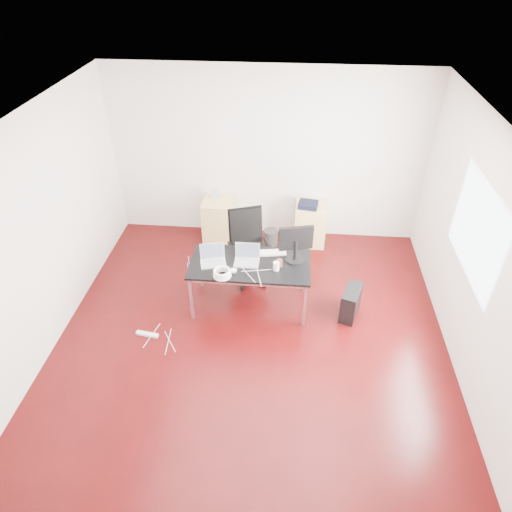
# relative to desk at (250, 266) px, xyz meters

# --- Properties ---
(room_shell) EXTENTS (5.00, 5.00, 5.00)m
(room_shell) POSITION_rel_desk_xyz_m (0.12, -0.54, 0.73)
(room_shell) COLOR #360607
(room_shell) RESTS_ON ground
(desk) EXTENTS (1.60, 0.80, 0.73)m
(desk) POSITION_rel_desk_xyz_m (0.00, 0.00, 0.00)
(desk) COLOR black
(desk) RESTS_ON ground
(office_chair) EXTENTS (0.61, 0.62, 1.08)m
(office_chair) POSITION_rel_desk_xyz_m (-0.10, 0.66, -0.07)
(office_chair) COLOR black
(office_chair) RESTS_ON ground
(filing_cabinet_left) EXTENTS (0.50, 0.50, 0.70)m
(filing_cabinet_left) POSITION_rel_desk_xyz_m (-0.70, 1.68, -0.33)
(filing_cabinet_left) COLOR tan
(filing_cabinet_left) RESTS_ON ground
(filing_cabinet_right) EXTENTS (0.50, 0.50, 0.70)m
(filing_cabinet_right) POSITION_rel_desk_xyz_m (0.83, 1.68, -0.33)
(filing_cabinet_right) COLOR tan
(filing_cabinet_right) RESTS_ON ground
(pc_tower) EXTENTS (0.33, 0.49, 0.44)m
(pc_tower) POSITION_rel_desk_xyz_m (1.38, -0.09, -0.46)
(pc_tower) COLOR black
(pc_tower) RESTS_ON ground
(wastebasket) EXTENTS (0.26, 0.26, 0.28)m
(wastebasket) POSITION_rel_desk_xyz_m (0.19, 1.53, -0.54)
(wastebasket) COLOR black
(wastebasket) RESTS_ON ground
(power_strip) EXTENTS (0.31, 0.11, 0.04)m
(power_strip) POSITION_rel_desk_xyz_m (-1.29, -0.72, -0.66)
(power_strip) COLOR white
(power_strip) RESTS_ON ground
(laptop_left) EXTENTS (0.38, 0.33, 0.23)m
(laptop_left) POSITION_rel_desk_xyz_m (-0.50, -0.01, 0.11)
(laptop_left) COLOR silver
(laptop_left) RESTS_ON desk
(laptop_right) EXTENTS (0.33, 0.26, 0.23)m
(laptop_right) POSITION_rel_desk_xyz_m (-0.05, 0.03, 0.11)
(laptop_right) COLOR silver
(laptop_right) RESTS_ON desk
(monitor) EXTENTS (0.45, 0.26, 0.51)m
(monitor) POSITION_rel_desk_xyz_m (0.59, 0.14, 0.34)
(monitor) COLOR black
(monitor) RESTS_ON desk
(keyboard) EXTENTS (0.46, 0.20, 0.02)m
(keyboard) POSITION_rel_desk_xyz_m (0.25, 0.25, 0.06)
(keyboard) COLOR white
(keyboard) RESTS_ON desk
(cup_white) EXTENTS (0.10, 0.10, 0.12)m
(cup_white) POSITION_rel_desk_xyz_m (0.35, -0.12, 0.11)
(cup_white) COLOR white
(cup_white) RESTS_ON desk
(cup_brown) EXTENTS (0.10, 0.10, 0.10)m
(cup_brown) POSITION_rel_desk_xyz_m (0.39, -0.03, 0.10)
(cup_brown) COLOR #5B2A1F
(cup_brown) RESTS_ON desk
(cable_coil) EXTENTS (0.24, 0.24, 0.11)m
(cable_coil) POSITION_rel_desk_xyz_m (-0.32, -0.32, 0.11)
(cable_coil) COLOR white
(cable_coil) RESTS_ON desk
(power_adapter) EXTENTS (0.07, 0.07, 0.03)m
(power_adapter) POSITION_rel_desk_xyz_m (-0.19, -0.20, 0.07)
(power_adapter) COLOR white
(power_adapter) RESTS_ON desk
(speaker) EXTENTS (0.09, 0.08, 0.18)m
(speaker) POSITION_rel_desk_xyz_m (-0.75, 1.73, 0.11)
(speaker) COLOR #9E9E9E
(speaker) RESTS_ON filing_cabinet_left
(navy_garment) EXTENTS (0.33, 0.28, 0.09)m
(navy_garment) POSITION_rel_desk_xyz_m (0.77, 1.62, 0.07)
(navy_garment) COLOR black
(navy_garment) RESTS_ON filing_cabinet_right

